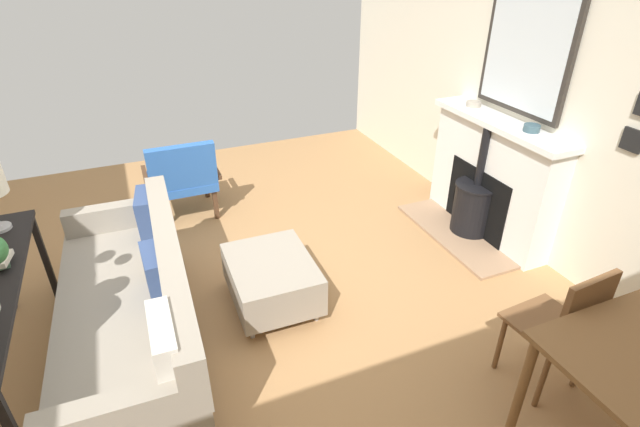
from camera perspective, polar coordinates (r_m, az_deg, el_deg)
ground_plane at (r=3.70m, az=-8.63°, el=-10.27°), size 4.98×6.07×0.01m
wall_left at (r=4.25m, az=25.18°, el=14.42°), size 0.12×6.07×2.85m
fireplace at (r=4.50m, az=19.32°, el=3.31°), size 0.66×1.43×1.06m
mirror_over_mantel at (r=4.25m, az=23.39°, el=17.24°), size 0.04×0.89×0.95m
mantel_bowl_near at (r=4.59m, az=17.85°, el=12.38°), size 0.13×0.13×0.05m
mantel_bowl_far at (r=4.11m, az=23.94°, el=9.34°), size 0.13×0.13×0.06m
sofa at (r=3.27m, az=-21.25°, el=-10.64°), size 0.84×2.02×0.80m
ottoman at (r=3.51m, az=-5.78°, el=-7.68°), size 0.60×0.74×0.38m
armchair_accent at (r=4.67m, az=-16.11°, el=4.27°), size 0.68×0.58×0.80m
dining_chair_near_fireplace at (r=3.05m, az=27.13°, el=-11.55°), size 0.43×0.43×0.87m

